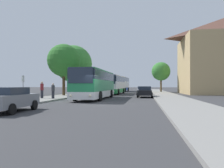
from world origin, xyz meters
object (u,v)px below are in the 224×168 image
object	(u,v)px
bus_middle	(114,84)
bus_rear	(122,84)
bus_stop_sign	(23,85)
pedestrian_waiting_near	(42,90)
pedestrian_waiting_far	(53,91)
tree_left_near	(64,61)
bus_front	(95,84)
tree_right_near	(161,71)
tree_left_far	(74,64)
parked_car_left_curb	(10,99)
parked_car_right_near	(145,92)
parked_car_right_far	(143,90)

from	to	relation	value
bus_middle	bus_rear	size ratio (longest dim) A/B	1.00
bus_stop_sign	pedestrian_waiting_near	distance (m)	4.49
pedestrian_waiting_far	tree_left_near	bearing A→B (deg)	-142.95
bus_middle	pedestrian_waiting_far	bearing A→B (deg)	-103.19
bus_middle	pedestrian_waiting_near	world-z (taller)	bus_middle
bus_rear	pedestrian_waiting_near	bearing A→B (deg)	-98.46
bus_front	pedestrian_waiting_near	world-z (taller)	bus_front
tree_left_near	tree_right_near	world-z (taller)	tree_left_near
bus_front	tree_left_far	world-z (taller)	tree_left_far
bus_rear	parked_car_left_curb	bearing A→B (deg)	-91.42
pedestrian_waiting_near	tree_left_near	xyz separation A→B (m)	(-0.16, 7.06, 4.03)
parked_car_right_near	tree_left_far	distance (m)	14.87
tree_left_near	parked_car_right_far	bearing A→B (deg)	29.11
bus_rear	tree_right_near	distance (m)	10.76
parked_car_right_far	pedestrian_waiting_near	world-z (taller)	pedestrian_waiting_near
parked_car_right_near	parked_car_right_far	world-z (taller)	parked_car_right_near
bus_middle	bus_rear	world-z (taller)	bus_rear
tree_left_far	tree_right_near	size ratio (longest dim) A/B	1.26
pedestrian_waiting_near	tree_right_near	xyz separation A→B (m)	(14.93, 26.70, 3.55)
bus_front	tree_left_far	xyz separation A→B (m)	(-6.50, 11.72, 3.52)
bus_stop_sign	tree_right_near	bearing A→B (deg)	64.95
parked_car_left_curb	pedestrian_waiting_far	world-z (taller)	pedestrian_waiting_far
pedestrian_waiting_far	parked_car_right_far	bearing A→B (deg)	169.72
parked_car_left_curb	tree_right_near	size ratio (longest dim) A/B	0.63
bus_rear	tree_left_near	xyz separation A→B (m)	(-5.85, -24.43, 3.23)
bus_front	bus_rear	bearing A→B (deg)	90.63
bus_middle	parked_car_left_curb	size ratio (longest dim) A/B	2.79
tree_right_near	pedestrian_waiting_far	bearing A→B (deg)	-116.44
bus_stop_sign	tree_right_near	world-z (taller)	tree_right_near
parked_car_right_far	bus_stop_sign	distance (m)	20.73
tree_right_near	bus_middle	bearing A→B (deg)	-130.50
tree_left_far	bus_stop_sign	bearing A→B (deg)	-86.15
tree_right_near	bus_stop_sign	bearing A→B (deg)	-115.05
parked_car_left_curb	parked_car_right_far	distance (m)	25.40
tree_left_near	bus_rear	bearing A→B (deg)	76.53
bus_front	parked_car_right_far	size ratio (longest dim) A/B	2.80
bus_front	bus_middle	distance (m)	14.40
bus_rear	parked_car_right_far	distance (m)	18.99
pedestrian_waiting_far	tree_left_near	distance (m)	8.67
bus_front	bus_middle	xyz separation A→B (m)	(0.22, 14.40, 0.02)
bus_front	parked_car_right_near	bearing A→B (deg)	38.79
bus_rear	parked_car_right_far	world-z (taller)	bus_rear
bus_rear	parked_car_right_near	bearing A→B (deg)	-75.66
parked_car_left_curb	parked_car_right_near	bearing A→B (deg)	63.26
parked_car_left_curb	pedestrian_waiting_near	xyz separation A→B (m)	(-3.32, 10.89, 0.32)
pedestrian_waiting_far	tree_right_near	xyz separation A→B (m)	(13.47, 27.09, 3.66)
pedestrian_waiting_far	bus_front	bearing A→B (deg)	141.33
parked_car_right_far	tree_left_near	size ratio (longest dim) A/B	0.57
parked_car_right_near	tree_left_near	xyz separation A→B (m)	(-11.49, 0.90, 4.37)
tree_right_near	tree_left_near	bearing A→B (deg)	-127.54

